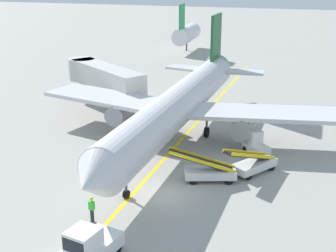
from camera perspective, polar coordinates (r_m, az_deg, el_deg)
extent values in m
plane|color=#9E9B93|center=(33.37, -0.53, -8.24)|extent=(300.00, 300.00, 0.00)
cube|color=yellow|center=(38.18, -0.93, -4.56)|extent=(3.47, 79.95, 0.01)
cylinder|color=silver|center=(41.62, 1.20, 2.53)|extent=(4.49, 30.11, 3.30)
cone|color=silver|center=(27.65, -9.28, -6.61)|extent=(3.33, 2.53, 3.23)
cone|color=silver|center=(56.90, 6.34, 7.38)|extent=(3.24, 2.92, 3.14)
cube|color=silver|center=(41.61, 11.70, 1.55)|extent=(13.56, 6.53, 0.36)
cylinder|color=gray|center=(41.20, 9.16, 0.06)|extent=(2.03, 3.27, 1.90)
cube|color=silver|center=(45.80, -7.19, 3.42)|extent=(13.68, 7.47, 0.36)
cylinder|color=gray|center=(44.53, -5.80, 1.67)|extent=(2.03, 3.27, 1.90)
cube|color=#19592D|center=(53.96, 5.89, 10.69)|extent=(0.44, 4.01, 5.20)
cube|color=silver|center=(53.63, 8.80, 6.55)|extent=(5.39, 2.71, 0.24)
cube|color=silver|center=(54.98, 2.60, 7.06)|extent=(5.51, 3.09, 0.24)
cylinder|color=#4C4C51|center=(32.25, -5.17, -6.25)|extent=(0.20, 0.20, 3.12)
cylinder|color=black|center=(32.82, -5.11, -8.27)|extent=(0.37, 0.57, 0.56)
cylinder|color=#4C4C51|center=(43.45, 4.75, 0.58)|extent=(0.20, 0.20, 3.12)
cylinder|color=black|center=(43.80, 4.71, -0.76)|extent=(0.39, 0.97, 0.96)
cylinder|color=#4C4C51|center=(44.67, -0.72, 1.17)|extent=(0.20, 0.20, 3.12)
cylinder|color=black|center=(45.01, -0.71, -0.14)|extent=(0.39, 0.97, 0.96)
cube|color=black|center=(29.11, -7.47, -4.40)|extent=(2.84, 1.11, 0.60)
cube|color=beige|center=(51.74, -7.52, 5.86)|extent=(11.23, 9.17, 2.50)
cylinder|color=beige|center=(56.66, -10.42, 6.87)|extent=(3.20, 3.20, 2.50)
cylinder|color=#59595B|center=(50.84, -6.39, 2.84)|extent=(0.56, 0.56, 2.35)
cube|color=#333338|center=(51.11, -6.36, 1.85)|extent=(1.80, 1.40, 0.50)
cube|color=silver|center=(26.58, -9.30, -14.59)|extent=(2.64, 3.93, 0.80)
cube|color=silver|center=(25.66, -10.31, -13.47)|extent=(1.84, 1.91, 1.10)
cube|color=black|center=(25.18, -11.46, -14.25)|extent=(1.41, 0.39, 0.77)
cylinder|color=black|center=(27.20, -6.18, -14.57)|extent=(0.35, 0.63, 0.60)
cylinder|color=black|center=(28.04, -8.95, -13.58)|extent=(0.35, 0.63, 0.60)
cube|color=silver|center=(40.15, 10.78, -2.69)|extent=(2.54, 2.67, 0.70)
cube|color=silver|center=(40.15, 10.53, -1.29)|extent=(1.49, 1.50, 1.10)
cube|color=black|center=(40.55, 10.13, -1.06)|extent=(0.80, 0.69, 0.77)
cylinder|color=black|center=(40.63, 9.45, -2.86)|extent=(0.55, 0.60, 0.60)
cylinder|color=black|center=(41.21, 10.75, -2.62)|extent=(0.55, 0.60, 0.60)
cylinder|color=black|center=(39.34, 10.75, -3.70)|extent=(0.55, 0.60, 0.60)
cylinder|color=black|center=(39.94, 12.07, -3.44)|extent=(0.55, 0.60, 0.60)
cube|color=silver|center=(35.14, 5.19, -5.75)|extent=(4.07, 2.56, 0.60)
cylinder|color=black|center=(34.59, 3.06, -6.67)|extent=(0.64, 0.39, 0.60)
cylinder|color=black|center=(35.74, 2.94, -5.78)|extent=(0.64, 0.39, 0.60)
cylinder|color=black|center=(34.86, 7.46, -6.61)|extent=(0.64, 0.39, 0.60)
cylinder|color=black|center=(36.00, 7.20, -5.73)|extent=(0.64, 0.39, 0.60)
cube|color=black|center=(34.70, 4.25, -4.33)|extent=(5.04, 2.34, 1.76)
cube|color=yellow|center=(34.24, 4.31, -4.45)|extent=(4.82, 1.57, 1.84)
cube|color=yellow|center=(35.07, 4.19, -3.86)|extent=(4.82, 1.57, 1.84)
cube|color=silver|center=(36.96, 10.49, -4.71)|extent=(3.38, 3.98, 0.60)
cylinder|color=black|center=(35.78, 9.82, -6.03)|extent=(0.52, 0.62, 0.60)
cylinder|color=black|center=(36.54, 8.33, -5.39)|extent=(0.52, 0.62, 0.60)
cylinder|color=black|center=(37.66, 12.53, -4.89)|extent=(0.52, 0.62, 0.60)
cylinder|color=black|center=(38.39, 11.06, -4.31)|extent=(0.52, 0.62, 0.60)
cube|color=black|center=(36.16, 9.95, -3.58)|extent=(3.56, 4.63, 1.76)
cube|color=yellow|center=(35.85, 10.50, -3.62)|extent=(2.90, 4.19, 1.84)
cube|color=yellow|center=(36.39, 9.43, -3.20)|extent=(2.90, 4.19, 1.84)
cylinder|color=#26262D|center=(30.22, -9.24, -10.72)|extent=(0.24, 0.24, 0.85)
cube|color=green|center=(29.88, -9.31, -9.55)|extent=(0.36, 0.22, 0.56)
sphere|color=beige|center=(29.69, -9.35, -8.89)|extent=(0.20, 0.20, 0.20)
sphere|color=yellow|center=(29.67, -9.36, -8.79)|extent=(0.24, 0.24, 0.24)
cone|color=orange|center=(45.30, -2.92, -0.39)|extent=(0.36, 0.36, 0.44)
cone|color=orange|center=(47.84, 0.86, 0.71)|extent=(0.36, 0.36, 0.44)
cylinder|color=silver|center=(88.13, 2.30, 11.15)|extent=(3.00, 10.00, 3.00)
cylinder|color=#3F3F3F|center=(88.48, 2.28, 9.67)|extent=(0.30, 0.30, 1.60)
cube|color=#198C4C|center=(84.35, 1.71, 13.19)|extent=(0.24, 3.20, 4.40)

